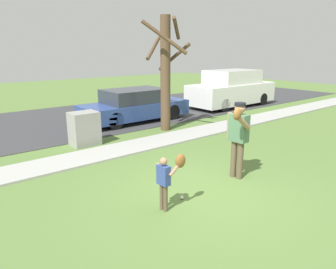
{
  "coord_description": "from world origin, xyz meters",
  "views": [
    {
      "loc": [
        -4.48,
        -4.14,
        2.88
      ],
      "look_at": [
        -0.1,
        1.26,
        1.0
      ],
      "focal_mm": 33.29,
      "sensor_mm": 36.0,
      "label": 1
    }
  ],
  "objects_px": {
    "person_adult": "(238,132)",
    "parked_van_white": "(232,89)",
    "parked_wagon_blue": "(135,105)",
    "street_tree_near": "(166,70)",
    "baseball": "(182,197)",
    "utility_cabinet": "(84,129)",
    "person_child": "(168,175)"
  },
  "relations": [
    {
      "from": "street_tree_near",
      "to": "parked_wagon_blue",
      "type": "height_order",
      "value": "street_tree_near"
    },
    {
      "from": "baseball",
      "to": "person_adult",
      "type": "bearing_deg",
      "value": 0.6
    },
    {
      "from": "utility_cabinet",
      "to": "parked_van_white",
      "type": "bearing_deg",
      "value": 10.55
    },
    {
      "from": "person_adult",
      "to": "baseball",
      "type": "bearing_deg",
      "value": -3.13
    },
    {
      "from": "utility_cabinet",
      "to": "parked_van_white",
      "type": "distance_m",
      "value": 9.22
    },
    {
      "from": "person_child",
      "to": "baseball",
      "type": "height_order",
      "value": "person_child"
    },
    {
      "from": "person_adult",
      "to": "utility_cabinet",
      "type": "xyz_separation_m",
      "value": [
        -1.58,
        4.7,
        -0.58
      ]
    },
    {
      "from": "person_child",
      "to": "parked_van_white",
      "type": "xyz_separation_m",
      "value": [
        9.64,
        6.55,
        0.21
      ]
    },
    {
      "from": "baseball",
      "to": "street_tree_near",
      "type": "xyz_separation_m",
      "value": [
        3.29,
        4.62,
        2.15
      ]
    },
    {
      "from": "person_adult",
      "to": "parked_van_white",
      "type": "xyz_separation_m",
      "value": [
        7.48,
        6.39,
        -0.2
      ]
    },
    {
      "from": "person_adult",
      "to": "parked_van_white",
      "type": "distance_m",
      "value": 9.84
    },
    {
      "from": "baseball",
      "to": "parked_van_white",
      "type": "distance_m",
      "value": 11.21
    },
    {
      "from": "person_child",
      "to": "utility_cabinet",
      "type": "relative_size",
      "value": 1.03
    },
    {
      "from": "person_child",
      "to": "street_tree_near",
      "type": "relative_size",
      "value": 0.26
    },
    {
      "from": "street_tree_near",
      "to": "baseball",
      "type": "bearing_deg",
      "value": -125.44
    },
    {
      "from": "street_tree_near",
      "to": "parked_wagon_blue",
      "type": "xyz_separation_m",
      "value": [
        -0.07,
        1.98,
        -1.53
      ]
    },
    {
      "from": "person_child",
      "to": "parked_van_white",
      "type": "height_order",
      "value": "parked_van_white"
    },
    {
      "from": "baseball",
      "to": "parked_wagon_blue",
      "type": "height_order",
      "value": "parked_wagon_blue"
    },
    {
      "from": "utility_cabinet",
      "to": "parked_van_white",
      "type": "xyz_separation_m",
      "value": [
        9.05,
        1.69,
        0.38
      ]
    },
    {
      "from": "person_adult",
      "to": "baseball",
      "type": "relative_size",
      "value": 23.93
    },
    {
      "from": "parked_wagon_blue",
      "to": "person_child",
      "type": "bearing_deg",
      "value": 61.3
    },
    {
      "from": "parked_van_white",
      "to": "street_tree_near",
      "type": "bearing_deg",
      "value": 16.92
    },
    {
      "from": "street_tree_near",
      "to": "parked_van_white",
      "type": "height_order",
      "value": "street_tree_near"
    },
    {
      "from": "person_adult",
      "to": "street_tree_near",
      "type": "bearing_deg",
      "value": -112.89
    },
    {
      "from": "person_adult",
      "to": "street_tree_near",
      "type": "height_order",
      "value": "street_tree_near"
    },
    {
      "from": "parked_wagon_blue",
      "to": "parked_van_white",
      "type": "height_order",
      "value": "parked_van_white"
    },
    {
      "from": "person_child",
      "to": "utility_cabinet",
      "type": "xyz_separation_m",
      "value": [
        0.59,
        4.86,
        -0.17
      ]
    },
    {
      "from": "person_adult",
      "to": "parked_wagon_blue",
      "type": "relative_size",
      "value": 0.39
    },
    {
      "from": "person_adult",
      "to": "baseball",
      "type": "distance_m",
      "value": 2.0
    },
    {
      "from": "street_tree_near",
      "to": "parked_van_white",
      "type": "relative_size",
      "value": 0.81
    },
    {
      "from": "person_adult",
      "to": "parked_wagon_blue",
      "type": "height_order",
      "value": "person_adult"
    },
    {
      "from": "baseball",
      "to": "street_tree_near",
      "type": "height_order",
      "value": "street_tree_near"
    }
  ]
}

